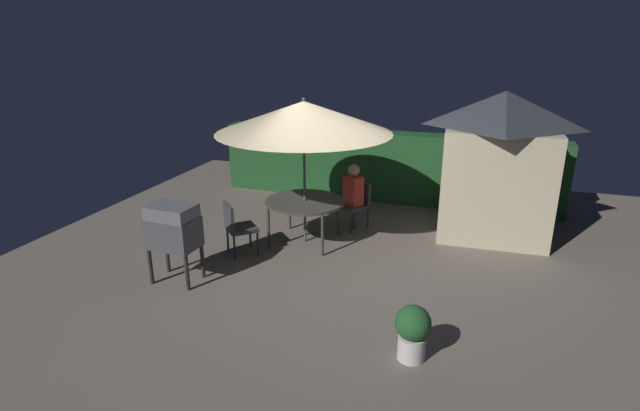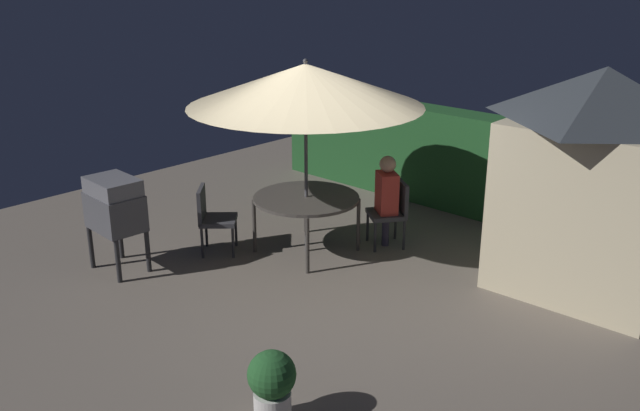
{
  "view_description": "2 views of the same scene",
  "coord_description": "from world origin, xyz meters",
  "px_view_note": "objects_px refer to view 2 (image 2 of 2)",
  "views": [
    {
      "loc": [
        2.01,
        -7.08,
        3.55
      ],
      "look_at": [
        -0.45,
        0.31,
        0.85
      ],
      "focal_mm": 28.1,
      "sensor_mm": 36.0,
      "label": 1
    },
    {
      "loc": [
        5.12,
        -5.48,
        3.7
      ],
      "look_at": [
        -0.12,
        0.15,
        0.96
      ],
      "focal_mm": 39.17,
      "sensor_mm": 36.0,
      "label": 2
    }
  ],
  "objects_px": {
    "chair_near_shed": "(392,209)",
    "chair_far_side": "(212,215)",
    "patio_umbrella": "(306,85)",
    "bbq_grill": "(115,206)",
    "garden_shed": "(593,181)",
    "patio_table": "(306,201)",
    "person_in_red": "(387,191)",
    "potted_plant_by_shed": "(272,384)"
  },
  "relations": [
    {
      "from": "garden_shed",
      "to": "chair_far_side",
      "type": "xyz_separation_m",
      "value": [
        -4.03,
        -2.26,
        -0.81
      ]
    },
    {
      "from": "patio_umbrella",
      "to": "bbq_grill",
      "type": "xyz_separation_m",
      "value": [
        -1.31,
        -2.01,
        -1.38
      ]
    },
    {
      "from": "patio_table",
      "to": "potted_plant_by_shed",
      "type": "distance_m",
      "value": 3.67
    },
    {
      "from": "potted_plant_by_shed",
      "to": "chair_far_side",
      "type": "bearing_deg",
      "value": 148.73
    },
    {
      "from": "chair_near_shed",
      "to": "chair_far_side",
      "type": "xyz_separation_m",
      "value": [
        -1.58,
        -1.81,
        0.0
      ]
    },
    {
      "from": "patio_table",
      "to": "chair_near_shed",
      "type": "height_order",
      "value": "chair_near_shed"
    },
    {
      "from": "patio_umbrella",
      "to": "potted_plant_by_shed",
      "type": "bearing_deg",
      "value": -50.48
    },
    {
      "from": "patio_umbrella",
      "to": "person_in_red",
      "type": "xyz_separation_m",
      "value": [
        0.64,
        0.88,
        -1.44
      ]
    },
    {
      "from": "bbq_grill",
      "to": "potted_plant_by_shed",
      "type": "distance_m",
      "value": 3.75
    },
    {
      "from": "patio_umbrella",
      "to": "chair_far_side",
      "type": "height_order",
      "value": "patio_umbrella"
    },
    {
      "from": "garden_shed",
      "to": "patio_umbrella",
      "type": "bearing_deg",
      "value": -156.11
    },
    {
      "from": "potted_plant_by_shed",
      "to": "person_in_red",
      "type": "xyz_separation_m",
      "value": [
        -1.68,
        3.7,
        0.41
      ]
    },
    {
      "from": "bbq_grill",
      "to": "person_in_red",
      "type": "bearing_deg",
      "value": 55.98
    },
    {
      "from": "patio_umbrella",
      "to": "potted_plant_by_shed",
      "type": "xyz_separation_m",
      "value": [
        2.32,
        -2.82,
        -1.85
      ]
    },
    {
      "from": "patio_table",
      "to": "person_in_red",
      "type": "distance_m",
      "value": 1.09
    },
    {
      "from": "bbq_grill",
      "to": "person_in_red",
      "type": "height_order",
      "value": "person_in_red"
    },
    {
      "from": "chair_near_shed",
      "to": "chair_far_side",
      "type": "bearing_deg",
      "value": -131.16
    },
    {
      "from": "patio_table",
      "to": "chair_near_shed",
      "type": "bearing_deg",
      "value": 53.76
    },
    {
      "from": "patio_table",
      "to": "patio_umbrella",
      "type": "relative_size",
      "value": 0.47
    },
    {
      "from": "patio_table",
      "to": "person_in_red",
      "type": "bearing_deg",
      "value": 53.76
    },
    {
      "from": "chair_far_side",
      "to": "person_in_red",
      "type": "bearing_deg",
      "value": 48.66
    },
    {
      "from": "patio_umbrella",
      "to": "potted_plant_by_shed",
      "type": "relative_size",
      "value": 4.43
    },
    {
      "from": "patio_umbrella",
      "to": "chair_far_side",
      "type": "relative_size",
      "value": 3.29
    },
    {
      "from": "garden_shed",
      "to": "bbq_grill",
      "type": "relative_size",
      "value": 2.18
    },
    {
      "from": "patio_table",
      "to": "garden_shed",
      "type": "bearing_deg",
      "value": 23.89
    },
    {
      "from": "chair_near_shed",
      "to": "person_in_red",
      "type": "distance_m",
      "value": 0.28
    },
    {
      "from": "bbq_grill",
      "to": "chair_near_shed",
      "type": "height_order",
      "value": "bbq_grill"
    },
    {
      "from": "patio_table",
      "to": "bbq_grill",
      "type": "bearing_deg",
      "value": -123.02
    },
    {
      "from": "potted_plant_by_shed",
      "to": "bbq_grill",
      "type": "bearing_deg",
      "value": 167.48
    },
    {
      "from": "garden_shed",
      "to": "chair_near_shed",
      "type": "xyz_separation_m",
      "value": [
        -2.45,
        -0.44,
        -0.81
      ]
    },
    {
      "from": "garden_shed",
      "to": "patio_table",
      "type": "distance_m",
      "value": 3.49
    },
    {
      "from": "chair_near_shed",
      "to": "potted_plant_by_shed",
      "type": "xyz_separation_m",
      "value": [
        1.63,
        -3.76,
        -0.15
      ]
    },
    {
      "from": "chair_near_shed",
      "to": "garden_shed",
      "type": "bearing_deg",
      "value": 10.29
    },
    {
      "from": "patio_umbrella",
      "to": "garden_shed",
      "type": "bearing_deg",
      "value": 23.89
    },
    {
      "from": "chair_near_shed",
      "to": "potted_plant_by_shed",
      "type": "bearing_deg",
      "value": -66.58
    },
    {
      "from": "bbq_grill",
      "to": "patio_table",
      "type": "bearing_deg",
      "value": 56.98
    },
    {
      "from": "potted_plant_by_shed",
      "to": "patio_table",
      "type": "bearing_deg",
      "value": 129.52
    },
    {
      "from": "chair_far_side",
      "to": "garden_shed",
      "type": "bearing_deg",
      "value": 29.24
    },
    {
      "from": "patio_table",
      "to": "chair_far_side",
      "type": "xyz_separation_m",
      "value": [
        -0.89,
        -0.87,
        -0.19
      ]
    },
    {
      "from": "patio_umbrella",
      "to": "chair_near_shed",
      "type": "height_order",
      "value": "patio_umbrella"
    },
    {
      "from": "garden_shed",
      "to": "patio_umbrella",
      "type": "height_order",
      "value": "garden_shed"
    },
    {
      "from": "garden_shed",
      "to": "person_in_red",
      "type": "relative_size",
      "value": 2.08
    }
  ]
}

